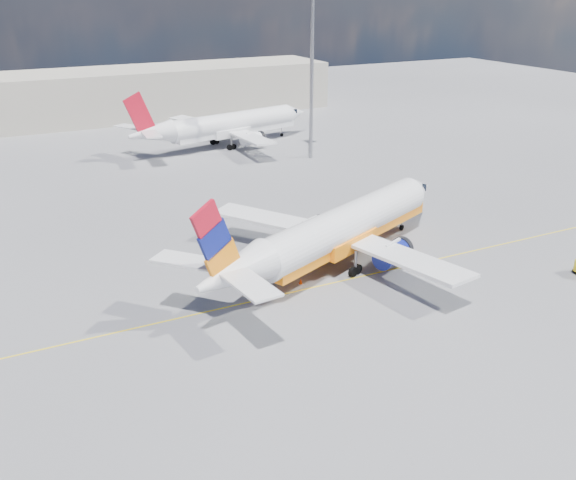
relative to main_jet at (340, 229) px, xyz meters
name	(u,v)px	position (x,y,z in m)	size (l,w,h in m)	color
ground	(320,307)	(-5.07, -5.80, -3.11)	(240.00, 240.00, 0.00)	slate
taxi_line	(300,290)	(-5.07, -2.80, -3.10)	(70.00, 0.15, 0.01)	yellow
terminal_main	(128,93)	(-0.07, 69.20, 0.89)	(70.00, 14.00, 8.00)	#BCB5A2
main_jet	(340,229)	(0.00, 0.00, 0.00)	(30.24, 22.77, 9.32)	white
second_jet	(227,125)	(7.08, 42.09, -0.13)	(29.62, 22.78, 8.94)	white
traffic_cone	(301,282)	(-4.54, -1.89, -2.87)	(0.35, 0.35, 0.48)	white
floodlight_mast	(312,53)	(14.39, 31.13, 10.33)	(1.64, 1.64, 22.42)	gray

